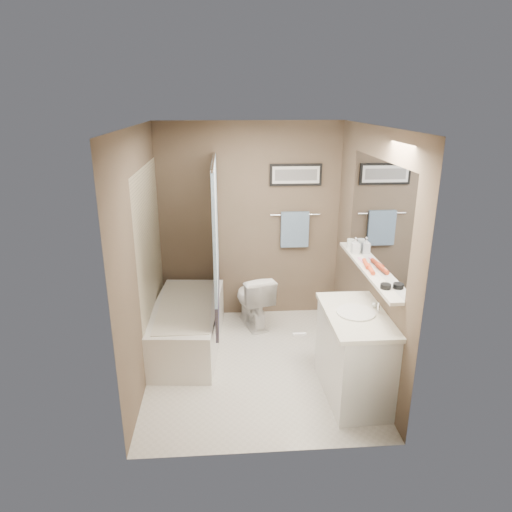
{
  "coord_description": "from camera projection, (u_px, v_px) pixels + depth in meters",
  "views": [
    {
      "loc": [
        -0.31,
        -4.12,
        2.62
      ],
      "look_at": [
        0.0,
        0.15,
        1.15
      ],
      "focal_mm": 32.0,
      "sensor_mm": 36.0,
      "label": 1
    }
  ],
  "objects": [
    {
      "name": "soap_bottle",
      "position": [
        355.0,
        246.0,
        4.69
      ],
      "size": [
        0.08,
        0.08,
        0.17
      ],
      "primitive_type": "imported",
      "rotation": [
        0.0,
        0.0,
        0.01
      ],
      "color": "#999999",
      "rests_on": "shelf"
    },
    {
      "name": "mirror",
      "position": [
        377.0,
        215.0,
        4.16
      ],
      "size": [
        0.02,
        1.6,
        1.0
      ],
      "primitive_type": "cube",
      "color": "silver",
      "rests_on": "wall_right"
    },
    {
      "name": "glass_jar",
      "position": [
        351.0,
        244.0,
        4.86
      ],
      "size": [
        0.08,
        0.08,
        0.1
      ],
      "primitive_type": "cylinder",
      "color": "silver",
      "rests_on": "shelf"
    },
    {
      "name": "wall_front",
      "position": [
        270.0,
        313.0,
        3.21
      ],
      "size": [
        2.2,
        0.04,
        2.4
      ],
      "primitive_type": "cube",
      "color": "brown",
      "rests_on": "ground"
    },
    {
      "name": "curtain_rod",
      "position": [
        213.0,
        160.0,
        4.54
      ],
      "size": [
        0.02,
        1.55,
        0.02
      ],
      "primitive_type": "cylinder",
      "rotation": [
        1.57,
        0.0,
        0.0
      ],
      "color": "silver",
      "rests_on": "wall_left"
    },
    {
      "name": "tub_rim",
      "position": [
        185.0,
        305.0,
        4.96
      ],
      "size": [
        0.56,
        1.36,
        0.02
      ],
      "primitive_type": "cube",
      "color": "silver",
      "rests_on": "bathtub"
    },
    {
      "name": "ceiling",
      "position": [
        257.0,
        129.0,
        3.98
      ],
      "size": [
        2.2,
        2.5,
        0.04
      ],
      "primitive_type": "cube",
      "color": "white",
      "rests_on": "wall_back"
    },
    {
      "name": "pink_comb",
      "position": [
        361.0,
        260.0,
        4.5
      ],
      "size": [
        0.03,
        0.16,
        0.01
      ],
      "primitive_type": "cube",
      "rotation": [
        0.0,
        0.0,
        0.02
      ],
      "color": "pink",
      "rests_on": "shelf"
    },
    {
      "name": "art_frame",
      "position": [
        296.0,
        175.0,
        5.38
      ],
      "size": [
        0.62,
        0.02,
        0.26
      ],
      "primitive_type": "cube",
      "color": "black",
      "rests_on": "wall_back"
    },
    {
      "name": "faucet_spout",
      "position": [
        379.0,
        307.0,
        4.01
      ],
      "size": [
        0.02,
        0.02,
        0.1
      ],
      "primitive_type": "cylinder",
      "color": "white",
      "rests_on": "countertop"
    },
    {
      "name": "countertop",
      "position": [
        357.0,
        315.0,
        4.02
      ],
      "size": [
        0.54,
        0.96,
        0.04
      ],
      "primitive_type": "cube",
      "color": "silver",
      "rests_on": "vanity"
    },
    {
      "name": "towel",
      "position": [
        295.0,
        229.0,
        5.56
      ],
      "size": [
        0.34,
        0.05,
        0.44
      ],
      "primitive_type": "cube",
      "color": "#92B6D4",
      "rests_on": "towel_bar"
    },
    {
      "name": "wall_left",
      "position": [
        143.0,
        259.0,
        4.29
      ],
      "size": [
        0.04,
        2.5,
        2.4
      ],
      "primitive_type": "cube",
      "color": "brown",
      "rests_on": "ground"
    },
    {
      "name": "shelf",
      "position": [
        367.0,
        269.0,
        4.33
      ],
      "size": [
        0.12,
        1.6,
        0.03
      ],
      "primitive_type": "cube",
      "color": "silver",
      "rests_on": "wall_right"
    },
    {
      "name": "hair_brush_front",
      "position": [
        371.0,
        269.0,
        4.21
      ],
      "size": [
        0.06,
        0.22,
        0.04
      ],
      "primitive_type": "cylinder",
      "rotation": [
        1.57,
        0.0,
        -0.1
      ],
      "color": "#E2471F",
      "rests_on": "shelf"
    },
    {
      "name": "curtain_upper",
      "position": [
        215.0,
        223.0,
        4.75
      ],
      "size": [
        0.03,
        1.45,
        1.28
      ],
      "primitive_type": "cube",
      "color": "white",
      "rests_on": "curtain_rod"
    },
    {
      "name": "wall_back",
      "position": [
        250.0,
        223.0,
        5.53
      ],
      "size": [
        2.2,
        0.04,
        2.4
      ],
      "primitive_type": "cube",
      "color": "brown",
      "rests_on": "ground"
    },
    {
      "name": "door",
      "position": [
        346.0,
        336.0,
        3.3
      ],
      "size": [
        0.8,
        0.02,
        2.0
      ],
      "primitive_type": "cube",
      "color": "silver",
      "rests_on": "wall_front"
    },
    {
      "name": "art_image",
      "position": [
        296.0,
        175.0,
        5.36
      ],
      "size": [
        0.5,
        0.0,
        0.13
      ],
      "primitive_type": "cube",
      "color": "#595959",
      "rests_on": "art_mat"
    },
    {
      "name": "door_handle",
      "position": [
        299.0,
        334.0,
        3.33
      ],
      "size": [
        0.1,
        0.02,
        0.02
      ],
      "primitive_type": "cylinder",
      "rotation": [
        0.0,
        1.57,
        0.0
      ],
      "color": "silver",
      "rests_on": "door"
    },
    {
      "name": "tile_surround",
      "position": [
        151.0,
        261.0,
        4.83
      ],
      "size": [
        0.02,
        1.55,
        2.0
      ],
      "primitive_type": "cube",
      "color": "beige",
      "rests_on": "wall_left"
    },
    {
      "name": "hair_brush_back",
      "position": [
        366.0,
        264.0,
        4.35
      ],
      "size": [
        0.07,
        0.22,
        0.04
      ],
      "primitive_type": "cylinder",
      "rotation": [
        1.57,
        0.0,
        -0.14
      ],
      "color": "red",
      "rests_on": "shelf"
    },
    {
      "name": "faucet_knob",
      "position": [
        375.0,
        305.0,
        4.11
      ],
      "size": [
        0.05,
        0.05,
        0.05
      ],
      "primitive_type": "sphere",
      "color": "silver",
      "rests_on": "countertop"
    },
    {
      "name": "vanity",
      "position": [
        355.0,
        357.0,
        4.15
      ],
      "size": [
        0.53,
        0.92,
        0.8
      ],
      "primitive_type": "cube",
      "rotation": [
        0.0,
        0.0,
        0.04
      ],
      "color": "white",
      "rests_on": "ground"
    },
    {
      "name": "sink_basin",
      "position": [
        356.0,
        313.0,
        4.01
      ],
      "size": [
        0.34,
        0.34,
        0.01
      ],
      "primitive_type": "cylinder",
      "color": "silver",
      "rests_on": "countertop"
    },
    {
      "name": "bathtub",
      "position": [
        187.0,
        326.0,
        5.04
      ],
      "size": [
        0.82,
        1.55,
        0.5
      ],
      "primitive_type": "cube",
      "rotation": [
        0.0,
        0.0,
        -0.08
      ],
      "color": "white",
      "rests_on": "ground"
    },
    {
      "name": "ground",
      "position": [
        257.0,
        365.0,
        4.76
      ],
      "size": [
        2.5,
        2.5,
        0.0
      ],
      "primitive_type": "plane",
      "color": "silver",
      "rests_on": "ground"
    },
    {
      "name": "towel_bar",
      "position": [
        295.0,
        215.0,
        5.52
      ],
      "size": [
        0.6,
        0.02,
        0.02
      ],
      "primitive_type": "cylinder",
      "rotation": [
        0.0,
        1.57,
        0.0
      ],
      "color": "silver",
      "rests_on": "wall_back"
    },
    {
      "name": "candle_bowl_near",
      "position": [
        386.0,
        286.0,
        3.83
      ],
      "size": [
        0.09,
        0.09,
        0.04
      ],
      "primitive_type": "cylinder",
      "color": "black",
      "rests_on": "shelf"
    },
    {
      "name": "wall_right",
      "position": [
        367.0,
        254.0,
        4.44
      ],
      "size": [
        0.04,
        2.5,
        2.4
      ],
      "primitive_type": "cube",
      "color": "brown",
      "rests_on": "ground"
    },
    {
      "name": "curtain_lower",
      "position": [
        217.0,
        295.0,
        5.01
      ],
      "size": [
        0.03,
        1.45,
        0.36
      ],
      "primitive_type": "cube",
      "color": "#2C284C",
      "rests_on": "curtain_rod"
    },
    {
      "name": "art_mat",
      "position": [
        296.0,
        175.0,
        5.37
      ],
      "size": [
        0.56,
        0.0,
        0.2
      ],
      "primitive_type": "cube",
      "color": "white",
      "rests_on": "art_frame"
    },
    {
      "name": "toilet",
      "position": [
        253.0,
        299.0,
        5.51
      ],
      "size": [
        0.54,
        0.73,
        0.67
      ],
      "primitive_type": "imported",
      "rotation": [
        0.0,
        0.0,
        3.42
      ],
      "color": "white",
      "rests_on": "ground"
    }
  ]
}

